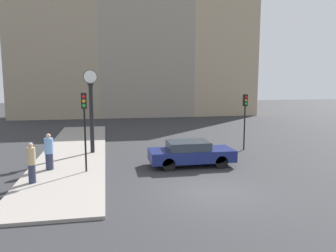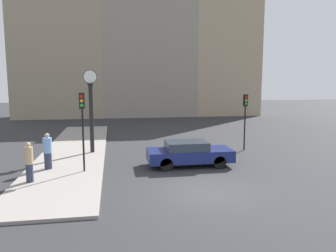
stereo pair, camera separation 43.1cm
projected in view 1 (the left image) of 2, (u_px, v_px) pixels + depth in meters
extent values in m
plane|color=#2D2D30|center=(210.00, 191.00, 13.38)|extent=(120.00, 120.00, 0.00)
cube|color=gray|center=(75.00, 151.00, 20.85)|extent=(3.80, 21.68, 0.12)
cube|color=gray|center=(54.00, 43.00, 39.26)|extent=(10.49, 5.00, 18.11)
cube|color=gray|center=(145.00, 46.00, 41.35)|extent=(11.65, 5.00, 17.66)
cube|color=tan|center=(221.00, 43.00, 43.13)|extent=(8.45, 5.00, 18.91)
cube|color=navy|center=(191.00, 155.00, 17.38)|extent=(4.46, 1.83, 0.61)
cube|color=#2D3842|center=(188.00, 145.00, 17.28)|extent=(2.14, 1.64, 0.44)
cylinder|color=black|center=(211.00, 155.00, 18.45)|extent=(0.67, 0.22, 0.67)
cylinder|color=black|center=(221.00, 162.00, 16.89)|extent=(0.67, 0.22, 0.67)
cylinder|color=black|center=(163.00, 157.00, 17.94)|extent=(0.67, 0.22, 0.67)
cylinder|color=black|center=(169.00, 165.00, 16.38)|extent=(0.67, 0.22, 0.67)
cylinder|color=black|center=(85.00, 141.00, 15.70)|extent=(0.09, 0.09, 3.05)
cube|color=black|center=(84.00, 101.00, 15.44)|extent=(0.26, 0.20, 0.76)
cylinder|color=red|center=(84.00, 97.00, 15.30)|extent=(0.15, 0.04, 0.15)
cylinder|color=orange|center=(84.00, 101.00, 15.33)|extent=(0.15, 0.04, 0.15)
cylinder|color=green|center=(84.00, 105.00, 15.36)|extent=(0.15, 0.04, 0.15)
cylinder|color=black|center=(244.00, 128.00, 21.27)|extent=(0.09, 0.09, 2.88)
cube|color=black|center=(245.00, 100.00, 21.02)|extent=(0.26, 0.20, 0.76)
cylinder|color=red|center=(246.00, 97.00, 20.88)|extent=(0.15, 0.04, 0.15)
cylinder|color=orange|center=(246.00, 100.00, 20.91)|extent=(0.15, 0.04, 0.15)
cylinder|color=green|center=(246.00, 104.00, 20.93)|extent=(0.15, 0.04, 0.15)
cylinder|color=black|center=(92.00, 119.00, 19.87)|extent=(0.25, 0.25, 4.08)
cube|color=black|center=(91.00, 84.00, 19.58)|extent=(0.32, 0.32, 0.15)
cylinder|color=black|center=(90.00, 77.00, 19.52)|extent=(0.82, 0.04, 0.82)
cylinder|color=white|center=(90.00, 77.00, 19.52)|extent=(0.76, 0.06, 0.76)
cylinder|color=#2D334C|center=(32.00, 174.00, 14.09)|extent=(0.31, 0.31, 0.80)
cylinder|color=tan|center=(31.00, 156.00, 13.98)|extent=(0.36, 0.36, 0.75)
sphere|color=tan|center=(30.00, 145.00, 13.92)|extent=(0.21, 0.21, 0.21)
cylinder|color=#2D334C|center=(50.00, 161.00, 16.23)|extent=(0.37, 0.37, 0.81)
cylinder|color=#729ED8|center=(49.00, 146.00, 16.12)|extent=(0.43, 0.43, 0.76)
sphere|color=tan|center=(48.00, 136.00, 16.05)|extent=(0.23, 0.23, 0.23)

